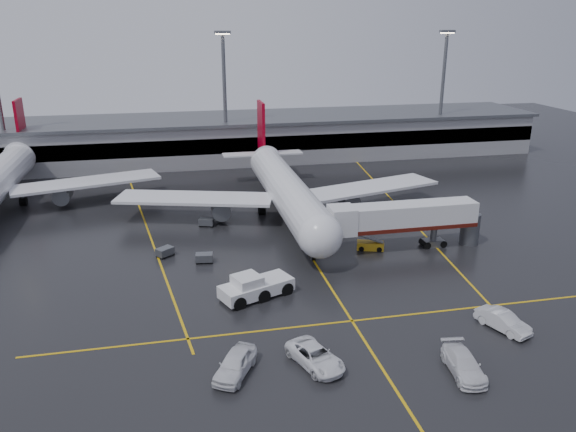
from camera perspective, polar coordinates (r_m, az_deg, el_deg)
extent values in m
plane|color=black|center=(74.29, 1.19, -2.32)|extent=(220.00, 220.00, 0.00)
cube|color=gold|center=(74.28, 1.19, -2.31)|extent=(0.25, 90.00, 0.02)
cube|color=gold|center=(55.14, 6.48, -10.49)|extent=(60.00, 0.25, 0.02)
cube|color=gold|center=(82.02, -14.19, -0.81)|extent=(9.99, 69.35, 0.02)
cube|color=gold|center=(88.66, 11.10, 0.93)|extent=(7.57, 69.64, 0.02)
cube|color=gray|center=(118.67, -4.12, 7.82)|extent=(120.00, 18.00, 8.00)
cube|color=black|center=(110.03, -3.48, 7.21)|extent=(120.00, 0.40, 3.00)
cube|color=#595B60|center=(117.90, -4.17, 9.87)|extent=(122.00, 19.00, 0.60)
cylinder|color=#595B60|center=(114.05, -27.10, 9.69)|extent=(0.70, 0.70, 25.00)
cylinder|color=#595B60|center=(110.81, -6.39, 11.41)|extent=(0.70, 0.70, 25.00)
cube|color=#595B60|center=(109.86, -6.65, 17.99)|extent=(3.00, 1.20, 0.50)
cube|color=#FFE5B2|center=(109.86, -6.64, 17.83)|extent=(2.60, 0.90, 0.20)
cylinder|color=#595B60|center=(123.63, 15.28, 11.66)|extent=(0.70, 0.70, 25.00)
cube|color=#595B60|center=(122.78, 15.82, 17.53)|extent=(3.00, 1.20, 0.50)
cube|color=#FFE5B2|center=(122.78, 15.81, 17.39)|extent=(2.60, 0.90, 0.20)
cylinder|color=silver|center=(80.31, -0.09, 2.52)|extent=(5.20, 36.00, 5.20)
sphere|color=silver|center=(63.74, 3.26, -2.01)|extent=(5.20, 5.20, 5.20)
cone|color=silver|center=(100.13, -2.59, 6.21)|extent=(4.94, 8.00, 4.94)
cube|color=#930014|center=(100.12, -2.73, 9.06)|extent=(0.50, 5.50, 8.50)
cube|color=silver|center=(100.08, -2.59, 6.32)|extent=(14.00, 3.00, 0.25)
cube|color=silver|center=(80.91, -9.43, 1.79)|extent=(22.80, 11.83, 0.40)
cube|color=silver|center=(85.87, 8.16, 2.87)|extent=(22.80, 11.83, 0.40)
cylinder|color=#595B60|center=(80.59, -6.86, 0.80)|extent=(2.60, 4.50, 2.60)
cylinder|color=#595B60|center=(84.25, 6.11, 1.64)|extent=(2.60, 4.50, 2.60)
cylinder|color=#595B60|center=(67.62, 2.55, -3.65)|extent=(0.56, 0.56, 2.00)
cylinder|color=#595B60|center=(83.52, -2.66, 0.86)|extent=(0.56, 0.56, 2.00)
cylinder|color=#595B60|center=(84.73, 1.61, 1.14)|extent=(0.56, 0.56, 2.00)
cylinder|color=black|center=(67.83, 2.54, -4.07)|extent=(0.40, 1.10, 1.10)
cylinder|color=black|center=(83.66, -2.66, 0.57)|extent=(1.00, 1.40, 1.40)
cylinder|color=black|center=(84.87, 1.61, 0.85)|extent=(1.00, 1.40, 1.40)
cone|color=silver|center=(113.62, -25.18, 5.96)|extent=(4.94, 8.00, 4.94)
cube|color=#930014|center=(113.72, -25.42, 8.47)|extent=(0.50, 5.50, 8.50)
cube|color=silver|center=(113.58, -25.19, 6.06)|extent=(14.00, 3.00, 0.25)
cube|color=silver|center=(93.32, -19.70, 3.24)|extent=(22.80, 11.83, 0.40)
cylinder|color=#595B60|center=(93.30, -21.80, 2.09)|extent=(2.60, 4.50, 2.60)
cylinder|color=#595B60|center=(96.76, -25.21, 1.58)|extent=(0.56, 0.56, 2.00)
cylinder|color=black|center=(96.88, -25.17, 1.33)|extent=(1.00, 1.40, 1.40)
cube|color=silver|center=(71.08, 11.79, 0.04)|extent=(18.00, 3.20, 3.00)
cube|color=#4A100A|center=(71.51, 11.72, -0.94)|extent=(18.00, 3.30, 0.50)
cube|color=silver|center=(68.28, 5.47, -0.43)|extent=(3.00, 3.40, 3.30)
cylinder|color=#595B60|center=(73.71, 14.50, -1.88)|extent=(0.80, 0.80, 3.00)
cube|color=#595B60|center=(74.08, 14.43, -2.64)|extent=(2.60, 1.60, 0.90)
cylinder|color=#595B60|center=(75.84, 17.92, -1.21)|extent=(2.40, 2.40, 4.00)
cylinder|color=black|center=(73.61, 13.66, -2.71)|extent=(0.90, 1.80, 0.90)
cylinder|color=black|center=(74.56, 15.19, -2.56)|extent=(0.90, 1.80, 0.90)
cube|color=silver|center=(58.93, -3.21, -7.27)|extent=(8.23, 5.73, 1.31)
cube|color=silver|center=(57.96, -4.16, -6.56)|extent=(3.42, 3.42, 1.09)
cube|color=black|center=(57.96, -4.16, -6.56)|extent=(3.08, 3.08, 0.98)
cylinder|color=black|center=(57.86, -5.63, -8.29)|extent=(2.56, 3.57, 1.42)
cylinder|color=black|center=(59.10, -3.20, -7.60)|extent=(2.56, 3.57, 1.42)
cylinder|color=black|center=(60.45, -0.88, -6.93)|extent=(2.56, 3.57, 1.42)
cube|color=gold|center=(71.48, 8.32, -2.97)|extent=(3.58, 2.35, 1.01)
cube|color=#595B60|center=(71.12, 8.35, -2.25)|extent=(3.29, 1.79, 1.15)
cylinder|color=black|center=(71.52, 7.42, -3.11)|extent=(1.10, 1.69, 0.64)
cylinder|color=black|center=(71.62, 9.19, -3.17)|extent=(1.10, 1.69, 0.64)
imported|color=white|center=(48.21, 2.78, -14.00)|extent=(4.64, 6.49, 1.64)
imported|color=silver|center=(49.32, 17.33, -14.10)|extent=(3.00, 5.97, 1.66)
imported|color=silver|center=(56.67, 20.90, -9.88)|extent=(3.64, 5.59, 1.74)
imported|color=silver|center=(47.27, -5.36, -14.65)|extent=(4.59, 5.87, 1.87)
cube|color=#595B60|center=(67.67, -8.47, -4.15)|extent=(2.14, 1.52, 0.90)
cylinder|color=black|center=(67.46, -9.15, -4.70)|extent=(0.40, 0.20, 0.40)
cylinder|color=black|center=(67.36, -7.78, -4.67)|extent=(0.40, 0.20, 0.40)
cylinder|color=black|center=(68.37, -9.10, -4.36)|extent=(0.40, 0.20, 0.40)
cylinder|color=black|center=(68.27, -7.75, -4.33)|extent=(0.40, 0.20, 0.40)
cube|color=#595B60|center=(70.23, -12.34, -3.51)|extent=(2.37, 2.26, 0.90)
cylinder|color=black|center=(69.60, -12.57, -4.16)|extent=(0.40, 0.20, 0.40)
cylinder|color=black|center=(70.50, -11.55, -3.78)|extent=(0.40, 0.20, 0.40)
cylinder|color=black|center=(70.34, -13.08, -3.95)|extent=(0.40, 0.20, 0.40)
cylinder|color=black|center=(71.23, -12.07, -3.57)|extent=(0.40, 0.20, 0.40)
cube|color=#595B60|center=(79.47, -8.24, -0.56)|extent=(2.30, 1.84, 0.90)
cylinder|color=black|center=(79.36, -8.87, -0.98)|extent=(0.40, 0.20, 0.40)
cylinder|color=black|center=(78.99, -7.74, -1.02)|extent=(0.40, 0.20, 0.40)
cylinder|color=black|center=(80.27, -8.70, -0.74)|extent=(0.40, 0.20, 0.40)
cylinder|color=black|center=(79.90, -7.58, -0.78)|extent=(0.40, 0.20, 0.40)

